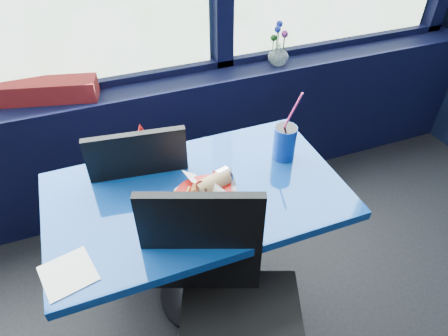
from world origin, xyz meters
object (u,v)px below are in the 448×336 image
(planter_box, at_px, (44,91))
(food_basket, at_px, (205,191))
(near_table, at_px, (198,222))
(ketchup_bottle, at_px, (144,149))
(chair_near_front, at_px, (226,296))
(soda_cup, at_px, (285,142))
(chair_near_back, at_px, (137,190))
(flower_vase, at_px, (279,52))

(planter_box, xyz_separation_m, food_basket, (0.56, -0.94, -0.07))
(near_table, xyz_separation_m, food_basket, (0.03, -0.04, 0.21))
(planter_box, xyz_separation_m, ketchup_bottle, (0.38, -0.67, -0.00))
(near_table, xyz_separation_m, chair_near_front, (-0.02, -0.39, 0.01))
(near_table, distance_m, soda_cup, 0.52)
(chair_near_front, relative_size, planter_box, 1.86)
(chair_near_back, xyz_separation_m, food_basket, (0.23, -0.35, 0.23))
(planter_box, xyz_separation_m, flower_vase, (1.32, -0.06, 0.02))
(chair_near_front, height_order, chair_near_back, chair_near_front)
(planter_box, height_order, flower_vase, flower_vase)
(planter_box, relative_size, flower_vase, 2.09)
(chair_near_front, distance_m, food_basket, 0.41)
(near_table, relative_size, chair_near_front, 1.20)
(ketchup_bottle, bearing_deg, chair_near_front, -77.72)
(ketchup_bottle, bearing_deg, chair_near_back, 119.40)
(planter_box, bearing_deg, near_table, -45.41)
(chair_near_front, relative_size, food_basket, 3.84)
(chair_near_back, bearing_deg, chair_near_front, 112.22)
(food_basket, relative_size, soda_cup, 0.78)
(near_table, distance_m, ketchup_bottle, 0.39)
(chair_near_front, relative_size, soda_cup, 3.00)
(near_table, distance_m, chair_near_back, 0.38)
(ketchup_bottle, bearing_deg, soda_cup, -13.58)
(chair_near_front, distance_m, planter_box, 1.41)
(near_table, xyz_separation_m, ketchup_bottle, (-0.15, 0.23, 0.28))
(chair_near_front, xyz_separation_m, chair_near_back, (-0.18, 0.70, -0.02))
(flower_vase, bearing_deg, ketchup_bottle, -146.98)
(ketchup_bottle, bearing_deg, food_basket, -55.68)
(planter_box, bearing_deg, soda_cup, -26.09)
(chair_near_back, distance_m, food_basket, 0.48)
(flower_vase, relative_size, soda_cup, 0.77)
(near_table, height_order, soda_cup, soda_cup)
(chair_near_front, xyz_separation_m, planter_box, (-0.51, 1.28, 0.28))
(planter_box, distance_m, food_basket, 1.09)
(planter_box, distance_m, flower_vase, 1.32)
(planter_box, height_order, soda_cup, soda_cup)
(planter_box, bearing_deg, chair_near_back, -46.76)
(flower_vase, bearing_deg, chair_near_front, -123.45)
(near_table, distance_m, planter_box, 1.08)
(flower_vase, distance_m, soda_cup, 0.83)
(chair_near_back, bearing_deg, near_table, 130.50)
(flower_vase, height_order, food_basket, flower_vase)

